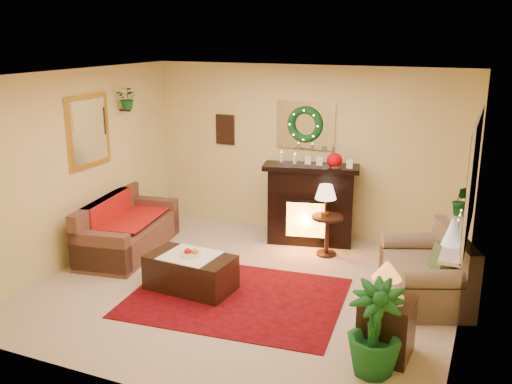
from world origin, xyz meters
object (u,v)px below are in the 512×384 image
at_px(sofa, 128,223).
at_px(coffee_table, 191,273).
at_px(loveseat, 425,264).
at_px(side_table_round, 327,233).
at_px(end_table_square, 386,330).
at_px(fireplace, 311,208).

height_order(sofa, coffee_table, sofa).
bearing_deg(loveseat, side_table_round, 128.21).
bearing_deg(coffee_table, side_table_round, 59.14).
height_order(loveseat, coffee_table, loveseat).
height_order(loveseat, side_table_round, loveseat).
bearing_deg(sofa, end_table_square, -27.49).
bearing_deg(end_table_square, loveseat, 83.31).
height_order(side_table_round, end_table_square, side_table_round).
bearing_deg(loveseat, fireplace, 124.55).
relative_size(loveseat, side_table_round, 2.41).
bearing_deg(side_table_round, coffee_table, -124.58).
height_order(fireplace, coffee_table, fireplace).
distance_m(sofa, loveseat, 4.10).
bearing_deg(coffee_table, sofa, 156.05).
height_order(fireplace, side_table_round, fireplace).
bearing_deg(side_table_round, sofa, -159.43).
xyz_separation_m(fireplace, end_table_square, (1.65, -2.66, -0.28)).
bearing_deg(coffee_table, fireplace, 72.15).
height_order(fireplace, end_table_square, fireplace).
bearing_deg(fireplace, end_table_square, -71.17).
distance_m(end_table_square, coffee_table, 2.54).
relative_size(fireplace, side_table_round, 2.13).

